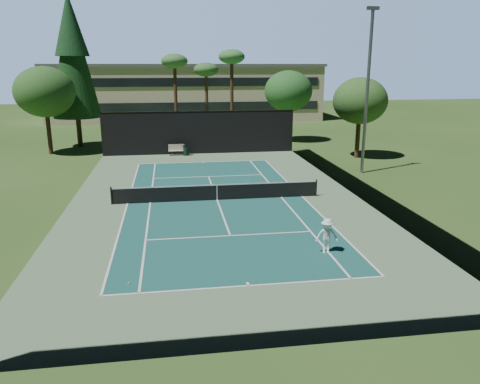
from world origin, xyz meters
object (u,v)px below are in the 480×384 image
object	(u,v)px
park_bench	(177,149)
tennis_ball_d	(134,191)
tennis_net	(217,192)
tennis_ball_b	(202,188)
tennis_ball_a	(129,283)
tennis_ball_c	(248,181)
trash_bin	(186,150)
player	(327,236)

from	to	relation	value
park_bench	tennis_ball_d	bearing A→B (deg)	-103.65
tennis_net	tennis_ball_b	distance (m)	3.04
tennis_ball_a	tennis_ball_c	world-z (taller)	tennis_ball_a
tennis_ball_a	tennis_ball_b	xyz separation A→B (m)	(3.83, 13.94, -0.01)
tennis_ball_a	tennis_ball_d	distance (m)	13.89
tennis_ball_c	park_bench	size ratio (longest dim) A/B	0.05
tennis_ball_a	trash_bin	bearing A→B (deg)	83.09
tennis_ball_b	trash_bin	bearing A→B (deg)	92.96
player	trash_bin	xyz separation A→B (m)	(-5.37, 24.41, -0.33)
player	tennis_ball_b	world-z (taller)	player
tennis_net	tennis_ball_a	bearing A→B (deg)	-112.40
tennis_ball_a	tennis_ball_c	size ratio (longest dim) A/B	1.12
tennis_ball_a	tennis_ball_c	bearing A→B (deg)	64.89
tennis_ball_a	tennis_ball_d	bearing A→B (deg)	93.12
tennis_ball_b	park_bench	world-z (taller)	park_bench
player	tennis_ball_b	distance (m)	12.97
tennis_ball_d	trash_bin	size ratio (longest dim) A/B	0.07
player	tennis_ball_c	bearing A→B (deg)	105.03
tennis_ball_a	park_bench	world-z (taller)	park_bench
tennis_ball_a	trash_bin	size ratio (longest dim) A/B	0.08
player	tennis_ball_c	xyz separation A→B (m)	(-1.30, 13.59, -0.77)
tennis_net	tennis_ball_d	xyz separation A→B (m)	(-5.30, 2.85, -0.52)
trash_bin	park_bench	bearing A→B (deg)	163.56
tennis_ball_c	tennis_ball_a	bearing A→B (deg)	-115.11
player	trash_bin	size ratio (longest dim) A/B	1.71
tennis_ball_c	trash_bin	bearing A→B (deg)	110.58
tennis_ball_b	tennis_ball_c	world-z (taller)	tennis_ball_c
tennis_net	park_bench	bearing A→B (deg)	98.14
tennis_ball_c	trash_bin	size ratio (longest dim) A/B	0.07
player	tennis_ball_b	size ratio (longest dim) A/B	27.40
tennis_ball_d	tennis_ball_c	bearing A→B (deg)	11.31
tennis_ball_a	tennis_ball_c	xyz separation A→B (m)	(7.25, 15.47, -0.00)
tennis_ball_d	park_bench	distance (m)	13.06
tennis_net	park_bench	size ratio (longest dim) A/B	8.60
player	tennis_ball_c	world-z (taller)	player
tennis_ball_d	park_bench	bearing A→B (deg)	76.35
tennis_net	park_bench	world-z (taller)	tennis_net
park_bench	trash_bin	distance (m)	0.90
tennis_net	tennis_ball_b	xyz separation A→B (m)	(-0.72, 2.91, -0.53)
tennis_ball_d	tennis_net	bearing A→B (deg)	-28.24
tennis_ball_b	player	bearing A→B (deg)	-68.57
park_bench	trash_bin	size ratio (longest dim) A/B	1.59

